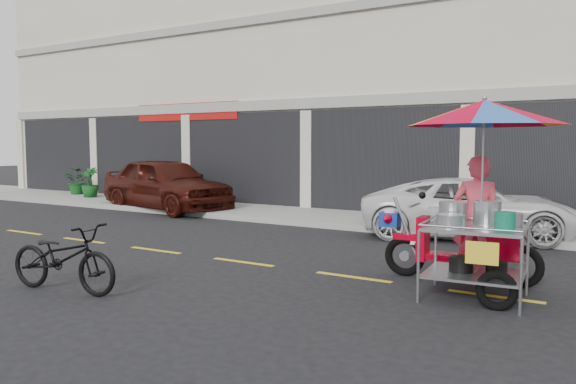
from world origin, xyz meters
The scene contains 9 objects.
ground centered at (0.00, 0.00, 0.00)m, with size 90.00×90.00×0.00m, color black.
sidewalk centered at (0.00, 5.50, 0.07)m, with size 45.00×3.00×0.15m, color gray.
centerline centered at (0.00, 0.00, 0.00)m, with size 42.00×0.10×0.01m, color gold.
maroon_sedan centered at (-8.24, 4.70, 0.79)m, with size 1.86×4.63×1.58m, color #350E08.
white_pickup centered at (0.59, 4.51, 0.62)m, with size 2.07×4.48×1.25m, color silver.
plant_tall centered at (-13.63, 5.81, 0.63)m, with size 0.86×0.75×0.96m, color #134418.
plant_short centered at (-12.31, 5.27, 0.66)m, with size 0.57×0.57×1.02m, color #134418.
near_bicycle centered at (-2.93, -2.75, 0.46)m, with size 0.61×1.75×0.92m, color black.
food_vendor_rig centered at (1.72, 0.09, 1.61)m, with size 2.66×2.11×2.57m.
Camera 1 is at (3.44, -7.41, 1.95)m, focal length 35.00 mm.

